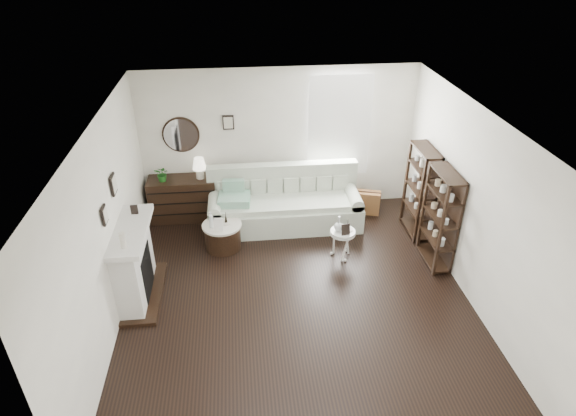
{
  "coord_description": "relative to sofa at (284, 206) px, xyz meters",
  "views": [
    {
      "loc": [
        -0.73,
        -5.46,
        4.73
      ],
      "look_at": [
        -0.04,
        0.8,
        1.06
      ],
      "focal_mm": 30.0,
      "sensor_mm": 36.0,
      "label": 1
    }
  ],
  "objects": [
    {
      "name": "shelf_unit_near",
      "position": [
        2.3,
        -1.43,
        0.45
      ],
      "size": [
        0.3,
        0.8,
        1.6
      ],
      "color": "black",
      "rests_on": "ground"
    },
    {
      "name": "quilt",
      "position": [
        -0.89,
        -0.14,
        0.27
      ],
      "size": [
        0.58,
        0.49,
        0.14
      ],
      "primitive_type": "cube",
      "rotation": [
        0.0,
        0.0,
        -0.07
      ],
      "color": "#289665",
      "rests_on": "sofa"
    },
    {
      "name": "flask_ped",
      "position": [
        0.76,
        -1.14,
        0.28
      ],
      "size": [
        0.14,
        0.14,
        0.27
      ],
      "primitive_type": null,
      "color": "silver",
      "rests_on": "pedestal_table"
    },
    {
      "name": "sofa",
      "position": [
        0.0,
        0.0,
        0.0
      ],
      "size": [
        2.73,
        0.95,
        1.06
      ],
      "color": "#B5BEAA",
      "rests_on": "ground"
    },
    {
      "name": "shelf_unit_far",
      "position": [
        2.3,
        -0.53,
        0.45
      ],
      "size": [
        0.3,
        0.8,
        1.6
      ],
      "color": "black",
      "rests_on": "ground"
    },
    {
      "name": "potted_plant",
      "position": [
        -2.14,
        0.34,
        0.6
      ],
      "size": [
        0.32,
        0.3,
        0.29
      ],
      "primitive_type": "imported",
      "rotation": [
        0.0,
        0.0,
        -0.38
      ],
      "color": "#1D5F1B",
      "rests_on": "dresser"
    },
    {
      "name": "fireplace",
      "position": [
        -2.34,
        -1.78,
        0.19
      ],
      "size": [
        0.5,
        1.4,
        1.84
      ],
      "color": "silver",
      "rests_on": "ground"
    },
    {
      "name": "table_lamp",
      "position": [
        -1.48,
        0.39,
        0.65
      ],
      "size": [
        0.32,
        0.32,
        0.39
      ],
      "primitive_type": null,
      "rotation": [
        0.0,
        0.0,
        0.35
      ],
      "color": "white",
      "rests_on": "dresser"
    },
    {
      "name": "eiffel_drum",
      "position": [
        -1.04,
        -0.64,
        0.2
      ],
      "size": [
        0.12,
        0.12,
        0.18
      ],
      "primitive_type": null,
      "rotation": [
        0.0,
        0.0,
        0.19
      ],
      "color": "black",
      "rests_on": "drum_table"
    },
    {
      "name": "card_frame_drum",
      "position": [
        -1.16,
        -0.85,
        0.21
      ],
      "size": [
        0.17,
        0.09,
        0.21
      ],
      "primitive_type": "cube",
      "rotation": [
        -0.21,
        0.0,
        -0.23
      ],
      "color": "white",
      "rests_on": "drum_table"
    },
    {
      "name": "suitcase",
      "position": [
        1.52,
        0.22,
        -0.13
      ],
      "size": [
        0.69,
        0.4,
        0.44
      ],
      "primitive_type": "cube",
      "rotation": [
        0.0,
        0.0,
        -0.3
      ],
      "color": "brown",
      "rests_on": "ground"
    },
    {
      "name": "dresser",
      "position": [
        -1.84,
        0.39,
        0.05
      ],
      "size": [
        1.21,
        0.52,
        0.81
      ],
      "color": "black",
      "rests_on": "ground"
    },
    {
      "name": "drum_table",
      "position": [
        -1.12,
        -0.68,
        -0.12
      ],
      "size": [
        0.66,
        0.66,
        0.46
      ],
      "rotation": [
        0.0,
        0.0,
        0.03
      ],
      "color": "black",
      "rests_on": "ground"
    },
    {
      "name": "room",
      "position": [
        0.71,
        0.62,
        1.25
      ],
      "size": [
        5.5,
        5.5,
        5.5
      ],
      "color": "black",
      "rests_on": "ground"
    },
    {
      "name": "eiffel_ped",
      "position": [
        0.92,
        -1.13,
        0.23
      ],
      "size": [
        0.12,
        0.12,
        0.17
      ],
      "primitive_type": null,
      "rotation": [
        0.0,
        0.0,
        0.26
      ],
      "color": "black",
      "rests_on": "pedestal_table"
    },
    {
      "name": "pedestal_table",
      "position": [
        0.84,
        -1.16,
        0.1
      ],
      "size": [
        0.41,
        0.41,
        0.5
      ],
      "rotation": [
        0.0,
        0.0,
        0.19
      ],
      "color": "white",
      "rests_on": "ground"
    },
    {
      "name": "bottle_drum",
      "position": [
        -1.28,
        -0.76,
        0.25
      ],
      "size": [
        0.07,
        0.07,
        0.29
      ],
      "primitive_type": "cylinder",
      "color": "silver",
      "rests_on": "drum_table"
    },
    {
      "name": "card_frame_ped",
      "position": [
        0.85,
        -1.27,
        0.24
      ],
      "size": [
        0.14,
        0.07,
        0.18
      ],
      "primitive_type": "cube",
      "rotation": [
        -0.21,
        0.0,
        0.13
      ],
      "color": "black",
      "rests_on": "pedestal_table"
    }
  ]
}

